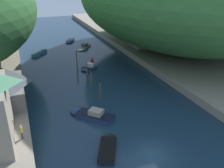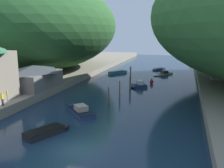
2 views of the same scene
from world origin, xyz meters
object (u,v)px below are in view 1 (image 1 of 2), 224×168
(boat_moored_right, at_px, (88,68))
(boat_red_skiff, at_px, (84,47))
(boat_yellow_tender, at_px, (70,41))
(person_by_boathouse, at_px, (12,123))
(boat_mid_channel, at_px, (91,114))
(person_on_quay, at_px, (21,131))
(boat_white_cruiser, at_px, (41,52))
(boathouse_shed, at_px, (0,89))
(boat_far_upstream, at_px, (108,147))
(channel_buoy_near, at_px, (92,60))
(right_bank_cottage, at_px, (141,35))

(boat_moored_right, xyz_separation_m, boat_red_skiff, (3.18, 15.26, -0.09))
(boat_yellow_tender, height_order, person_by_boathouse, person_by_boathouse)
(boat_mid_channel, relative_size, person_on_quay, 3.46)
(boat_red_skiff, xyz_separation_m, boat_mid_channel, (-7.75, -32.44, 0.08))
(boat_white_cruiser, bearing_deg, boat_moored_right, -25.12)
(boat_white_cruiser, relative_size, person_by_boathouse, 3.14)
(boat_mid_channel, bearing_deg, boathouse_shed, 104.30)
(boat_moored_right, distance_m, boat_red_skiff, 15.59)
(boat_far_upstream, bearing_deg, person_by_boathouse, 175.24)
(boat_far_upstream, bearing_deg, channel_buoy_near, 101.70)
(boat_far_upstream, height_order, boat_moored_right, boat_moored_right)
(boathouse_shed, distance_m, boat_moored_right, 19.10)
(boathouse_shed, xyz_separation_m, boat_red_skiff, (18.79, 25.91, -2.89))
(boat_mid_channel, xyz_separation_m, channel_buoy_near, (6.60, 21.32, 0.07))
(right_bank_cottage, height_order, channel_buoy_near, right_bank_cottage)
(boat_white_cruiser, height_order, boat_moored_right, boat_moored_right)
(boathouse_shed, bearing_deg, person_by_boathouse, -80.71)
(boat_yellow_tender, bearing_deg, boat_red_skiff, 132.72)
(boat_moored_right, distance_m, channel_buoy_near, 4.62)
(channel_buoy_near, height_order, person_on_quay, person_on_quay)
(right_bank_cottage, relative_size, channel_buoy_near, 7.28)
(boathouse_shed, height_order, person_on_quay, boathouse_shed)
(boathouse_shed, height_order, boat_far_upstream, boathouse_shed)
(boat_red_skiff, relative_size, channel_buoy_near, 4.87)
(boat_red_skiff, relative_size, boat_mid_channel, 0.97)
(boathouse_shed, relative_size, person_by_boathouse, 5.74)
(boat_moored_right, height_order, boat_yellow_tender, boat_moored_right)
(person_on_quay, relative_size, person_by_boathouse, 1.00)
(boat_mid_channel, bearing_deg, channel_buoy_near, 27.70)
(boathouse_shed, relative_size, boat_moored_right, 2.58)
(boat_red_skiff, height_order, boat_mid_channel, boat_mid_channel)
(boathouse_shed, xyz_separation_m, person_by_boathouse, (1.34, -8.17, -0.94))
(boat_moored_right, xyz_separation_m, boat_yellow_tender, (1.26, 22.82, -0.16))
(boat_mid_channel, relative_size, person_by_boathouse, 3.46)
(boathouse_shed, bearing_deg, channel_buoy_near, 39.99)
(right_bank_cottage, bearing_deg, boat_red_skiff, 152.26)
(right_bank_cottage, relative_size, boat_red_skiff, 1.50)
(boat_moored_right, relative_size, person_by_boathouse, 2.22)
(person_on_quay, xyz_separation_m, person_by_boathouse, (-0.91, 1.97, 0.00))
(boat_mid_channel, bearing_deg, boat_moored_right, 30.01)
(boat_far_upstream, height_order, person_on_quay, person_on_quay)
(person_by_boathouse, bearing_deg, boat_white_cruiser, -32.27)
(boat_far_upstream, bearing_deg, boat_white_cruiser, 119.35)
(boat_white_cruiser, bearing_deg, boat_red_skiff, 40.92)
(right_bank_cottage, height_order, person_by_boathouse, right_bank_cottage)
(right_bank_cottage, distance_m, person_on_quay, 41.50)
(right_bank_cottage, distance_m, boat_far_upstream, 38.98)
(boat_mid_channel, height_order, person_by_boathouse, person_by_boathouse)
(boat_yellow_tender, height_order, person_on_quay, person_on_quay)
(boathouse_shed, height_order, boat_red_skiff, boathouse_shed)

